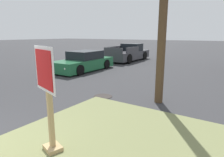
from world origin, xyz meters
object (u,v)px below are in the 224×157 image
object	(u,v)px
manhole_cover	(103,96)
pickup_truck_charcoal	(128,54)
parked_sedan_green	(84,62)
stop_sign	(48,101)

from	to	relation	value
manhole_cover	pickup_truck_charcoal	bearing A→B (deg)	114.38
pickup_truck_charcoal	parked_sedan_green	bearing A→B (deg)	-89.65
manhole_cover	pickup_truck_charcoal	xyz separation A→B (m)	(-4.42, 9.75, 0.61)
stop_sign	manhole_cover	bearing A→B (deg)	111.33
manhole_cover	pickup_truck_charcoal	world-z (taller)	pickup_truck_charcoal
parked_sedan_green	manhole_cover	bearing A→B (deg)	-41.06
parked_sedan_green	pickup_truck_charcoal	world-z (taller)	pickup_truck_charcoal
stop_sign	manhole_cover	world-z (taller)	stop_sign
stop_sign	pickup_truck_charcoal	size ratio (longest dim) A/B	0.40
stop_sign	parked_sedan_green	size ratio (longest dim) A/B	0.45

